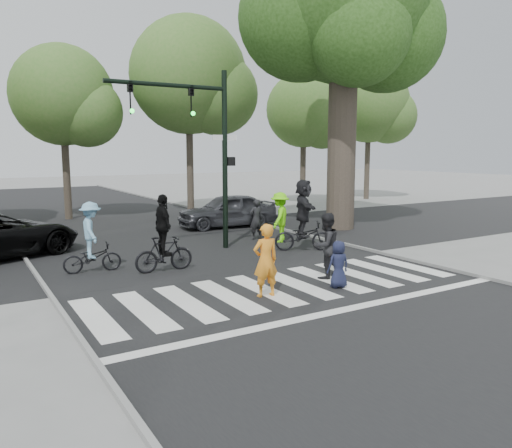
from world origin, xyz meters
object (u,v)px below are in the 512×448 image
(cyclist_mid, at_px, (164,240))
(car_grey, at_px, (227,210))
(traffic_signal, at_px, (202,134))
(pedestrian_child, at_px, (338,264))
(cyclist_right, at_px, (303,219))
(cyclist_left, at_px, (92,242))
(pedestrian_woman, at_px, (266,260))
(pedestrian_adult, at_px, (326,246))
(eucalyptus, at_px, (343,11))

(cyclist_mid, distance_m, car_grey, 8.37)
(traffic_signal, height_order, car_grey, traffic_signal)
(pedestrian_child, xyz_separation_m, cyclist_right, (2.03, 4.19, 0.49))
(cyclist_left, height_order, car_grey, cyclist_left)
(pedestrian_woman, distance_m, pedestrian_adult, 2.36)
(pedestrian_child, distance_m, cyclist_left, 6.78)
(cyclist_left, relative_size, cyclist_mid, 0.91)
(pedestrian_adult, height_order, car_grey, pedestrian_adult)
(eucalyptus, relative_size, pedestrian_woman, 7.58)
(traffic_signal, height_order, cyclist_mid, traffic_signal)
(traffic_signal, distance_m, car_grey, 6.15)
(traffic_signal, height_order, pedestrian_adult, traffic_signal)
(traffic_signal, relative_size, pedestrian_child, 5.07)
(cyclist_right, bearing_deg, cyclist_left, 175.17)
(cyclist_left, xyz_separation_m, cyclist_right, (6.84, -0.58, 0.22))
(pedestrian_child, height_order, car_grey, car_grey)
(cyclist_left, bearing_deg, pedestrian_woman, -57.27)
(pedestrian_woman, xyz_separation_m, pedestrian_child, (1.94, -0.30, -0.27))
(pedestrian_child, height_order, cyclist_right, cyclist_right)
(eucalyptus, bearing_deg, cyclist_left, -166.54)
(pedestrian_child, height_order, pedestrian_adult, pedestrian_adult)
(pedestrian_woman, distance_m, cyclist_left, 5.32)
(pedestrian_woman, xyz_separation_m, cyclist_left, (-2.88, 4.47, 0.00))
(pedestrian_woman, relative_size, cyclist_right, 0.71)
(traffic_signal, xyz_separation_m, cyclist_right, (2.87, -1.78, -2.82))
(pedestrian_woman, bearing_deg, eucalyptus, -135.15)
(traffic_signal, bearing_deg, pedestrian_woman, -100.96)
(pedestrian_child, relative_size, pedestrian_adult, 0.68)
(pedestrian_child, bearing_deg, cyclist_mid, -43.53)
(pedestrian_woman, distance_m, cyclist_right, 5.56)
(pedestrian_woman, height_order, cyclist_mid, cyclist_mid)
(cyclist_left, height_order, cyclist_mid, cyclist_mid)
(traffic_signal, xyz_separation_m, pedestrian_adult, (1.18, -5.06, -3.03))
(cyclist_right, bearing_deg, car_grey, 87.20)
(car_grey, bearing_deg, traffic_signal, -31.25)
(eucalyptus, xyz_separation_m, pedestrian_child, (-6.34, -7.44, -8.49))
(cyclist_mid, bearing_deg, pedestrian_adult, -40.29)
(pedestrian_child, distance_m, cyclist_mid, 4.91)
(pedestrian_child, bearing_deg, cyclist_right, -108.25)
(traffic_signal, distance_m, pedestrian_child, 6.88)
(eucalyptus, height_order, pedestrian_adult, eucalyptus)
(cyclist_left, relative_size, cyclist_right, 0.82)
(cyclist_right, xyz_separation_m, car_grey, (0.29, 6.01, -0.34))
(cyclist_mid, bearing_deg, car_grey, 49.80)
(traffic_signal, xyz_separation_m, cyclist_left, (-3.97, -1.20, -3.04))
(pedestrian_child, bearing_deg, car_grey, -95.26)
(pedestrian_woman, relative_size, cyclist_left, 0.87)
(eucalyptus, xyz_separation_m, pedestrian_woman, (-8.28, -7.14, -8.23))
(traffic_signal, xyz_separation_m, eucalyptus, (7.18, 1.47, 5.18))
(pedestrian_woman, xyz_separation_m, cyclist_right, (3.97, 3.89, 0.22))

